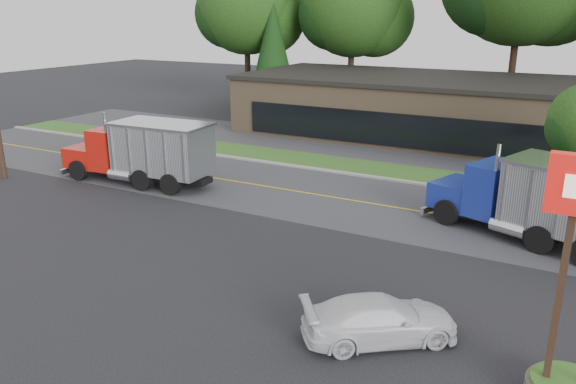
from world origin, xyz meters
name	(u,v)px	position (x,y,z in m)	size (l,w,h in m)	color
ground	(245,270)	(0.00, 0.00, 0.00)	(140.00, 140.00, 0.00)	#2C2C30
road	(344,199)	(0.00, 9.00, 0.00)	(60.00, 8.00, 0.02)	#4F4F53
center_line	(344,199)	(0.00, 9.00, 0.00)	(60.00, 0.12, 0.01)	gold
curb	(373,178)	(0.00, 13.20, 0.00)	(60.00, 0.30, 0.12)	#9E9E99
grass_verge	(384,170)	(0.00, 15.00, 0.00)	(60.00, 3.40, 0.03)	#2B6021
far_parking	(409,152)	(0.00, 20.00, 0.00)	(60.00, 7.00, 0.02)	#4F4F53
strip_mall	(463,111)	(2.00, 26.00, 2.00)	(32.00, 12.00, 4.00)	#886E53
tree_far_a	(248,9)	(-19.85, 32.12, 9.05)	(9.94, 9.35, 14.18)	#382619
tree_far_b	(355,10)	(-9.85, 34.12, 9.00)	(9.89, 9.30, 14.10)	#382619
evergreen_left	(273,49)	(-16.00, 30.00, 5.63)	(4.51, 4.51, 10.25)	#382619
dump_truck_red	(144,150)	(-10.41, 6.51, 1.81)	(8.80, 3.09, 3.36)	black
dump_truck_blue	(542,198)	(8.86, 7.82, 1.80)	(8.43, 5.07, 3.36)	black
rally_car	(380,319)	(5.71, -1.97, 0.63)	(1.77, 4.35, 1.26)	silver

